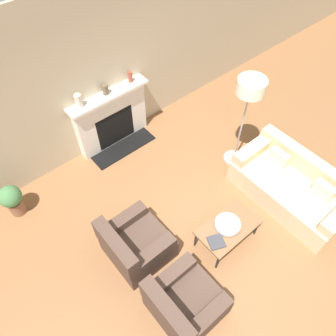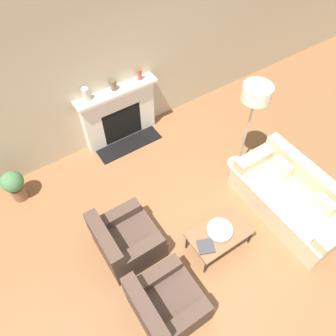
{
  "view_description": "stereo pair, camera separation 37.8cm",
  "coord_description": "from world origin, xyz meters",
  "px_view_note": "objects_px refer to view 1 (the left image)",
  "views": [
    {
      "loc": [
        -1.98,
        -1.15,
        4.68
      ],
      "look_at": [
        0.16,
        1.4,
        0.45
      ],
      "focal_mm": 35.0,
      "sensor_mm": 36.0,
      "label": 1
    },
    {
      "loc": [
        -1.67,
        -1.38,
        4.68
      ],
      "look_at": [
        0.16,
        1.4,
        0.45
      ],
      "focal_mm": 35.0,
      "sensor_mm": 36.0,
      "label": 2
    }
  ],
  "objects_px": {
    "coffee_table": "(228,228)",
    "book": "(216,242)",
    "mantel_vase_center_right": "(130,77)",
    "armchair_far": "(135,245)",
    "potted_plant": "(12,199)",
    "fireplace": "(112,119)",
    "armchair_near": "(184,304)",
    "bowl": "(228,224)",
    "floor_lamp": "(249,95)",
    "couch": "(292,186)",
    "mantel_vase_left": "(79,101)",
    "mantel_vase_center_left": "(105,89)"
  },
  "relations": [
    {
      "from": "fireplace",
      "to": "coffee_table",
      "type": "distance_m",
      "value": 2.84
    },
    {
      "from": "coffee_table",
      "to": "mantel_vase_center_right",
      "type": "xyz_separation_m",
      "value": [
        0.39,
        2.85,
        0.86
      ]
    },
    {
      "from": "fireplace",
      "to": "armchair_near",
      "type": "height_order",
      "value": "fireplace"
    },
    {
      "from": "armchair_far",
      "to": "book",
      "type": "height_order",
      "value": "armchair_far"
    },
    {
      "from": "fireplace",
      "to": "armchair_near",
      "type": "distance_m",
      "value": 3.39
    },
    {
      "from": "armchair_near",
      "to": "potted_plant",
      "type": "distance_m",
      "value": 3.08
    },
    {
      "from": "armchair_far",
      "to": "mantel_vase_left",
      "type": "bearing_deg",
      "value": -14.73
    },
    {
      "from": "couch",
      "to": "coffee_table",
      "type": "distance_m",
      "value": 1.39
    },
    {
      "from": "armchair_far",
      "to": "mantel_vase_center_right",
      "type": "xyz_separation_m",
      "value": [
        1.58,
        2.16,
        0.93
      ]
    },
    {
      "from": "fireplace",
      "to": "mantel_vase_center_left",
      "type": "relative_size",
      "value": 8.37
    },
    {
      "from": "armchair_far",
      "to": "floor_lamp",
      "type": "relative_size",
      "value": 0.48
    },
    {
      "from": "coffee_table",
      "to": "mantel_vase_center_left",
      "type": "height_order",
      "value": "mantel_vase_center_left"
    },
    {
      "from": "floor_lamp",
      "to": "armchair_far",
      "type": "bearing_deg",
      "value": -172.24
    },
    {
      "from": "floor_lamp",
      "to": "book",
      "type": "bearing_deg",
      "value": -146.09
    },
    {
      "from": "fireplace",
      "to": "mantel_vase_left",
      "type": "height_order",
      "value": "mantel_vase_left"
    },
    {
      "from": "coffee_table",
      "to": "potted_plant",
      "type": "distance_m",
      "value": 3.37
    },
    {
      "from": "mantel_vase_center_left",
      "to": "potted_plant",
      "type": "relative_size",
      "value": 0.29
    },
    {
      "from": "floor_lamp",
      "to": "mantel_vase_center_right",
      "type": "height_order",
      "value": "floor_lamp"
    },
    {
      "from": "bowl",
      "to": "floor_lamp",
      "type": "distance_m",
      "value": 1.95
    },
    {
      "from": "bowl",
      "to": "couch",
      "type": "bearing_deg",
      "value": -6.08
    },
    {
      "from": "armchair_near",
      "to": "book",
      "type": "xyz_separation_m",
      "value": [
        0.88,
        0.31,
        0.12
      ]
    },
    {
      "from": "fireplace",
      "to": "armchair_near",
      "type": "relative_size",
      "value": 1.78
    },
    {
      "from": "mantel_vase_left",
      "to": "armchair_near",
      "type": "bearing_deg",
      "value": -100.0
    },
    {
      "from": "couch",
      "to": "coffee_table",
      "type": "relative_size",
      "value": 2.02
    },
    {
      "from": "fireplace",
      "to": "bowl",
      "type": "distance_m",
      "value": 2.81
    },
    {
      "from": "couch",
      "to": "mantel_vase_center_right",
      "type": "xyz_separation_m",
      "value": [
        -1.0,
        2.97,
        0.94
      ]
    },
    {
      "from": "armchair_near",
      "to": "mantel_vase_center_left",
      "type": "xyz_separation_m",
      "value": [
        1.07,
        3.22,
        0.92
      ]
    },
    {
      "from": "mantel_vase_left",
      "to": "mantel_vase_center_left",
      "type": "xyz_separation_m",
      "value": [
        0.5,
        0.0,
        -0.03
      ]
    },
    {
      "from": "armchair_far",
      "to": "potted_plant",
      "type": "bearing_deg",
      "value": 29.37
    },
    {
      "from": "mantel_vase_left",
      "to": "fireplace",
      "type": "bearing_deg",
      "value": -1.6
    },
    {
      "from": "fireplace",
      "to": "bowl",
      "type": "relative_size",
      "value": 4.04
    },
    {
      "from": "book",
      "to": "mantel_vase_center_right",
      "type": "distance_m",
      "value": 3.1
    },
    {
      "from": "couch",
      "to": "bowl",
      "type": "distance_m",
      "value": 1.4
    },
    {
      "from": "armchair_near",
      "to": "armchair_far",
      "type": "distance_m",
      "value": 1.06
    },
    {
      "from": "book",
      "to": "floor_lamp",
      "type": "bearing_deg",
      "value": 56.81
    },
    {
      "from": "armchair_far",
      "to": "coffee_table",
      "type": "xyz_separation_m",
      "value": [
        1.19,
        -0.69,
        0.07
      ]
    },
    {
      "from": "coffee_table",
      "to": "floor_lamp",
      "type": "distance_m",
      "value": 2.0
    },
    {
      "from": "fireplace",
      "to": "couch",
      "type": "relative_size",
      "value": 0.8
    },
    {
      "from": "armchair_far",
      "to": "bowl",
      "type": "relative_size",
      "value": 2.27
    },
    {
      "from": "book",
      "to": "floor_lamp",
      "type": "distance_m",
      "value": 2.22
    },
    {
      "from": "armchair_near",
      "to": "mantel_vase_left",
      "type": "bearing_deg",
      "value": -10.0
    },
    {
      "from": "armchair_near",
      "to": "armchair_far",
      "type": "relative_size",
      "value": 1.0
    },
    {
      "from": "couch",
      "to": "armchair_near",
      "type": "distance_m",
      "value": 2.58
    },
    {
      "from": "book",
      "to": "potted_plant",
      "type": "xyz_separation_m",
      "value": [
        -1.91,
        2.59,
        -0.07
      ]
    },
    {
      "from": "mantel_vase_center_right",
      "to": "couch",
      "type": "bearing_deg",
      "value": -71.47
    },
    {
      "from": "coffee_table",
      "to": "book",
      "type": "distance_m",
      "value": 0.32
    },
    {
      "from": "fireplace",
      "to": "armchair_far",
      "type": "xyz_separation_m",
      "value": [
        -1.08,
        -2.14,
        -0.25
      ]
    },
    {
      "from": "bowl",
      "to": "mantel_vase_center_right",
      "type": "relative_size",
      "value": 1.87
    },
    {
      "from": "mantel_vase_center_left",
      "to": "couch",
      "type": "bearing_deg",
      "value": -63.14
    },
    {
      "from": "bowl",
      "to": "book",
      "type": "distance_m",
      "value": 0.32
    }
  ]
}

